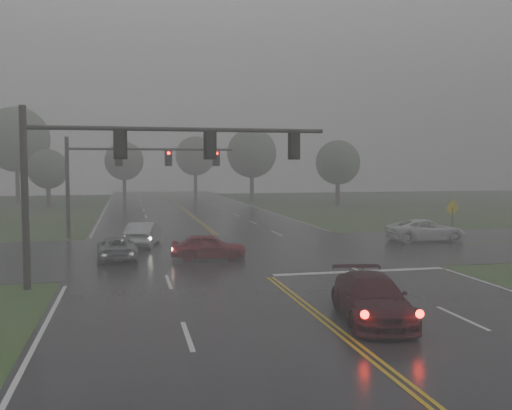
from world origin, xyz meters
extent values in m
plane|color=#2B4A20|center=(0.00, 0.00, 0.00)|extent=(180.00, 180.00, 0.00)
cube|color=black|center=(0.00, 20.00, 0.00)|extent=(18.00, 160.00, 0.02)
cube|color=black|center=(0.00, 22.00, 0.00)|extent=(120.00, 14.00, 0.02)
cube|color=silver|center=(4.50, 14.40, 0.00)|extent=(8.50, 0.50, 0.01)
imported|color=black|center=(1.50, 6.42, 0.00)|extent=(2.89, 5.28, 1.45)
imported|color=maroon|center=(-1.98, 19.57, 0.00)|extent=(4.20, 2.17, 1.37)
imported|color=#A1A4A8|center=(-5.26, 25.53, 0.00)|extent=(2.52, 4.75, 1.49)
imported|color=slate|center=(-6.80, 20.70, 0.00)|extent=(2.26, 4.48, 1.22)
imported|color=silver|center=(13.07, 23.62, 0.00)|extent=(5.28, 2.62, 1.44)
cylinder|color=black|center=(-10.20, 13.85, 3.71)|extent=(0.29, 0.29, 7.43)
cylinder|color=black|center=(-10.20, 13.85, 6.60)|extent=(0.19, 0.19, 0.83)
cylinder|color=black|center=(-3.92, 13.85, 6.55)|extent=(12.56, 0.19, 0.19)
cube|color=black|center=(-6.43, 13.85, 5.93)|extent=(0.35, 0.29, 1.08)
cube|color=black|center=(-6.43, 14.02, 5.93)|extent=(0.57, 0.03, 1.29)
cube|color=black|center=(-2.66, 13.85, 5.93)|extent=(0.35, 0.29, 1.08)
cube|color=black|center=(-2.66, 14.02, 5.93)|extent=(0.57, 0.03, 1.29)
cube|color=black|center=(1.10, 13.85, 5.93)|extent=(0.35, 0.29, 1.08)
cube|color=black|center=(1.10, 14.02, 5.93)|extent=(0.57, 0.03, 1.29)
cylinder|color=black|center=(-10.20, 30.42, 3.49)|extent=(0.27, 0.27, 6.99)
cylinder|color=black|center=(-10.20, 30.42, 6.21)|extent=(0.17, 0.17, 0.78)
cylinder|color=black|center=(-4.47, 30.42, 6.16)|extent=(11.47, 0.17, 0.17)
cube|color=black|center=(-6.76, 30.42, 5.58)|extent=(0.33, 0.27, 1.02)
cube|color=black|center=(-6.76, 30.58, 5.58)|extent=(0.53, 0.03, 1.21)
cylinder|color=#FF0C05|center=(-6.76, 30.26, 5.90)|extent=(0.21, 0.06, 0.21)
cube|color=black|center=(-3.32, 30.42, 5.58)|extent=(0.33, 0.27, 1.02)
cube|color=black|center=(-3.32, 30.58, 5.58)|extent=(0.53, 0.03, 1.21)
cylinder|color=#FF0C05|center=(-3.32, 30.26, 5.90)|extent=(0.21, 0.06, 0.21)
cube|color=black|center=(0.12, 30.42, 5.58)|extent=(0.33, 0.27, 1.02)
cube|color=black|center=(0.12, 30.58, 5.58)|extent=(0.53, 0.03, 1.21)
cylinder|color=#FF0C05|center=(0.12, 30.26, 5.90)|extent=(0.21, 0.06, 0.21)
cylinder|color=black|center=(14.90, 23.48, 1.10)|extent=(0.07, 0.07, 2.20)
cube|color=#C8B60B|center=(14.90, 23.51, 2.20)|extent=(1.14, 0.27, 1.15)
cylinder|color=#382C25|center=(-15.48, 61.37, 1.33)|extent=(0.51, 0.51, 2.66)
sphere|color=#364B32|center=(-15.48, 61.37, 4.58)|extent=(4.73, 4.73, 4.73)
cylinder|color=#382C25|center=(10.87, 68.01, 1.96)|extent=(0.59, 0.59, 3.91)
sphere|color=#364B32|center=(10.87, 68.01, 6.74)|extent=(6.96, 6.96, 6.96)
cylinder|color=#382C25|center=(-6.71, 79.38, 1.66)|extent=(0.53, 0.53, 3.31)
sphere|color=#364B32|center=(-6.71, 79.38, 5.70)|extent=(5.89, 5.89, 5.89)
cylinder|color=#382C25|center=(19.44, 56.77, 1.56)|extent=(0.57, 0.57, 3.12)
sphere|color=#364B32|center=(19.44, 56.77, 5.38)|extent=(5.55, 5.55, 5.55)
cylinder|color=#382C25|center=(-20.81, 72.11, 2.47)|extent=(0.59, 0.59, 4.95)
sphere|color=#364B32|center=(-20.81, 72.11, 8.52)|extent=(8.80, 8.80, 8.80)
cylinder|color=#382C25|center=(5.34, 88.90, 1.93)|extent=(0.61, 0.61, 3.87)
sphere|color=#364B32|center=(5.34, 88.90, 6.66)|extent=(6.88, 6.88, 6.88)
camera|label=1|loc=(-6.13, -10.48, 5.04)|focal=40.00mm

